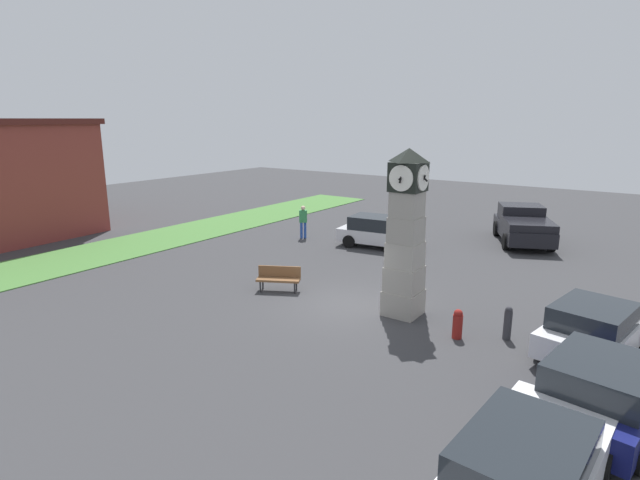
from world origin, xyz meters
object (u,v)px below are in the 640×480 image
object	(u,v)px
bollard_end_row	(458,324)
car_far_lot	(376,231)
bollard_near_tower	(602,327)
bollard_mid_row	(554,325)
clock_tower	(406,238)
bench	(279,277)
car_by_building	(594,329)
pedestrian_by_cars	(303,220)
car_near_tower	(602,390)
car_navy_sedan	(527,468)
pickup_truck	(523,225)
bollard_far_row	(508,323)

from	to	relation	value
bollard_end_row	car_far_lot	bearing A→B (deg)	41.40
bollard_near_tower	bollard_mid_row	xyz separation A→B (m)	(-0.84, 1.12, 0.10)
clock_tower	bollard_mid_row	bearing A→B (deg)	-82.75
bollard_end_row	bench	size ratio (longest dim) A/B	0.53
car_by_building	car_far_lot	world-z (taller)	car_far_lot
car_far_lot	pedestrian_by_cars	world-z (taller)	pedestrian_by_cars
car_near_tower	pedestrian_by_cars	xyz separation A→B (m)	(9.83, 15.14, 0.23)
car_by_building	bench	size ratio (longest dim) A/B	2.49
clock_tower	bollard_end_row	world-z (taller)	clock_tower
car_navy_sedan	pedestrian_by_cars	distance (m)	19.54
car_navy_sedan	car_near_tower	bearing A→B (deg)	-11.77
bollard_near_tower	bollard_end_row	bearing A→B (deg)	122.20
clock_tower	car_near_tower	xyz separation A→B (m)	(-3.16, -6.04, -1.79)
bollard_mid_row	car_by_building	world-z (taller)	car_by_building
car_by_building	bench	world-z (taller)	car_by_building
bollard_end_row	car_far_lot	size ratio (longest dim) A/B	0.22
car_navy_sedan	pickup_truck	distance (m)	19.34
bollard_near_tower	car_far_lot	bearing A→B (deg)	60.78
clock_tower	car_far_lot	distance (m)	9.08
car_navy_sedan	pickup_truck	xyz separation A→B (m)	(18.79, 4.58, 0.18)
car_far_lot	pedestrian_by_cars	xyz separation A→B (m)	(-0.67, 4.06, 0.24)
car_navy_sedan	car_far_lot	world-z (taller)	car_far_lot
car_near_tower	pedestrian_by_cars	bearing A→B (deg)	57.00
bollard_near_tower	car_navy_sedan	xyz separation A→B (m)	(-7.89, 0.23, 0.34)
car_navy_sedan	pickup_truck	size ratio (longest dim) A/B	0.84
clock_tower	bollard_far_row	world-z (taller)	clock_tower
bollard_far_row	car_navy_sedan	xyz separation A→B (m)	(-6.47, -2.02, 0.24)
bollard_mid_row	pedestrian_by_cars	bearing A→B (deg)	65.75
clock_tower	bollard_mid_row	world-z (taller)	clock_tower
bollard_near_tower	bench	world-z (taller)	bench
car_by_building	pedestrian_by_cars	xyz separation A→B (m)	(6.43, 14.56, 0.25)
bollard_mid_row	car_far_lot	bearing A→B (deg)	54.48
bollard_near_tower	car_near_tower	bearing A→B (deg)	-174.22
car_by_building	bollard_mid_row	bearing A→B (deg)	72.23
bollard_far_row	pickup_truck	world-z (taller)	pickup_truck
car_far_lot	bollard_end_row	bearing A→B (deg)	-138.60
bollard_mid_row	pedestrian_by_cars	distance (m)	14.88
bollard_end_row	car_near_tower	world-z (taller)	car_near_tower
bollard_near_tower	car_by_building	distance (m)	1.22
bollard_end_row	bench	world-z (taller)	bench
bollard_mid_row	car_near_tower	distance (m)	4.06
car_near_tower	car_far_lot	xyz separation A→B (m)	(10.50, 11.07, -0.00)
car_near_tower	bench	distance (m)	11.14
pedestrian_by_cars	bollard_end_row	bearing A→B (deg)	-123.58
bollard_mid_row	pedestrian_by_cars	xyz separation A→B (m)	(6.11, 13.55, 0.49)
bench	pickup_truck	bearing A→B (deg)	-23.34
clock_tower	car_navy_sedan	size ratio (longest dim) A/B	1.15
pickup_truck	bench	distance (m)	14.01
pickup_truck	clock_tower	bearing A→B (deg)	176.48
car_near_tower	car_by_building	world-z (taller)	car_near_tower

